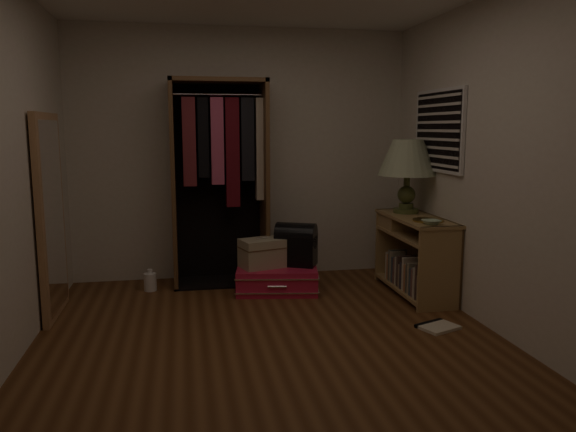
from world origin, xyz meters
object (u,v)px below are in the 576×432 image
(open_wardrobe, at_px, (221,165))
(table_lamp, at_px, (408,159))
(white_jug, at_px, (150,281))
(train_case, at_px, (262,253))
(black_bag, at_px, (296,243))
(console_bookshelf, at_px, (414,252))
(pink_suitcase, at_px, (277,279))
(floor_mirror, at_px, (51,216))

(open_wardrobe, height_order, table_lamp, open_wardrobe)
(table_lamp, relative_size, white_jug, 3.35)
(train_case, distance_m, table_lamp, 1.68)
(black_bag, distance_m, white_jug, 1.47)
(console_bookshelf, height_order, pink_suitcase, console_bookshelf)
(open_wardrobe, relative_size, pink_suitcase, 2.35)
(console_bookshelf, bearing_deg, train_case, 167.12)
(table_lamp, bearing_deg, console_bookshelf, -90.49)
(floor_mirror, relative_size, black_bag, 3.73)
(train_case, bearing_deg, black_bag, -12.85)
(console_bookshelf, bearing_deg, open_wardrobe, 157.20)
(table_lamp, bearing_deg, floor_mirror, -175.49)
(pink_suitcase, bearing_deg, white_jug, 178.58)
(black_bag, relative_size, table_lamp, 0.64)
(console_bookshelf, bearing_deg, black_bag, 162.08)
(black_bag, xyz_separation_m, white_jug, (-1.42, 0.20, -0.37))
(open_wardrobe, xyz_separation_m, pink_suitcase, (0.49, -0.43, -1.09))
(console_bookshelf, relative_size, open_wardrobe, 0.55)
(train_case, height_order, table_lamp, table_lamp)
(console_bookshelf, distance_m, table_lamp, 0.90)
(black_bag, bearing_deg, pink_suitcase, -145.25)
(floor_mirror, xyz_separation_m, table_lamp, (3.24, 0.26, 0.42))
(open_wardrobe, distance_m, white_jug, 1.35)
(black_bag, bearing_deg, console_bookshelf, 6.90)
(pink_suitcase, distance_m, table_lamp, 1.72)
(floor_mirror, distance_m, train_case, 1.91)
(pink_suitcase, relative_size, white_jug, 4.08)
(floor_mirror, distance_m, pink_suitcase, 2.12)
(open_wardrobe, height_order, black_bag, open_wardrobe)
(open_wardrobe, relative_size, black_bag, 4.50)
(black_bag, bearing_deg, open_wardrobe, 175.03)
(console_bookshelf, xyz_separation_m, black_bag, (-1.08, 0.35, 0.06))
(console_bookshelf, xyz_separation_m, open_wardrobe, (-1.77, 0.74, 0.81))
(floor_mirror, xyz_separation_m, white_jug, (0.75, 0.57, -0.76))
(console_bookshelf, xyz_separation_m, train_case, (-1.42, 0.32, -0.02))
(pink_suitcase, xyz_separation_m, train_case, (-0.14, 0.01, 0.26))
(black_bag, bearing_deg, table_lamp, 18.38)
(floor_mirror, relative_size, pink_suitcase, 1.95)
(train_case, height_order, white_jug, train_case)
(floor_mirror, bearing_deg, white_jug, 37.50)
(console_bookshelf, xyz_separation_m, pink_suitcase, (-1.27, 0.31, -0.28))
(train_case, height_order, black_bag, black_bag)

